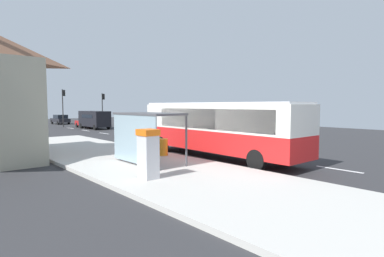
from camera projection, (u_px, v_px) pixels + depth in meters
name	position (u px, v px, depth m)	size (l,w,h in m)	color
ground_plane	(125.00, 137.00, 29.35)	(56.00, 92.00, 0.04)	#2D2D30
sidewalk_platform	(130.00, 162.00, 16.15)	(6.20, 30.00, 0.18)	beige
lane_stripe_seg_0	(339.00, 169.00, 14.56)	(0.16, 2.20, 0.01)	silver
lane_stripe_seg_1	(254.00, 156.00, 18.30)	(0.16, 2.20, 0.01)	silver
lane_stripe_seg_2	(197.00, 148.00, 22.04)	(0.16, 2.20, 0.01)	silver
lane_stripe_seg_3	(157.00, 141.00, 25.78)	(0.16, 2.20, 0.01)	silver
lane_stripe_seg_4	(127.00, 137.00, 29.51)	(0.16, 2.20, 0.01)	silver
lane_stripe_seg_5	(104.00, 133.00, 33.25)	(0.16, 2.20, 0.01)	silver
lane_stripe_seg_6	(86.00, 131.00, 36.99)	(0.16, 2.20, 0.01)	silver
lane_stripe_seg_7	(70.00, 128.00, 40.73)	(0.16, 2.20, 0.01)	silver
bus	(217.00, 126.00, 17.74)	(2.66, 11.04, 3.21)	red
white_van	(94.00, 118.00, 39.54)	(2.16, 5.26, 2.30)	black
sedan_near	(87.00, 122.00, 41.61)	(1.98, 4.47, 1.52)	#A51919
sedan_far	(60.00, 119.00, 49.61)	(1.85, 4.40, 1.52)	black
ticket_machine	(148.00, 153.00, 11.97)	(0.66, 0.76, 1.94)	silver
recycling_bin_orange	(163.00, 147.00, 17.56)	(0.52, 0.52, 0.95)	orange
recycling_bin_green	(156.00, 146.00, 18.09)	(0.52, 0.52, 0.95)	green
recycling_bin_blue	(150.00, 145.00, 18.61)	(0.52, 0.52, 0.95)	blue
traffic_light_near_side	(103.00, 104.00, 44.90)	(0.49, 0.28, 4.80)	#2D2D2D
traffic_light_far_side	(38.00, 104.00, 39.83)	(0.49, 0.28, 4.79)	#2D2D2D
traffic_light_median	(63.00, 102.00, 42.71)	(0.49, 0.28, 5.25)	#2D2D2D
bus_shelter	(143.00, 125.00, 14.97)	(1.80, 4.00, 2.50)	#4C4C51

